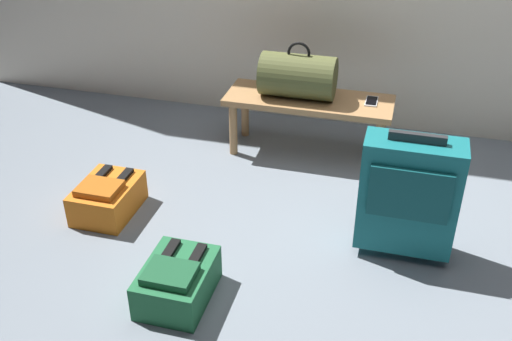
{
  "coord_description": "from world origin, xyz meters",
  "views": [
    {
      "loc": [
        0.19,
        -2.19,
        1.83
      ],
      "look_at": [
        -0.51,
        0.35,
        0.25
      ],
      "focal_mm": 41.7,
      "sensor_mm": 36.0,
      "label": 1
    }
  ],
  "objects_px": {
    "duffel_bag_olive": "(298,76)",
    "backpack_green": "(177,281)",
    "backpack_orange": "(107,197)",
    "bench": "(309,106)",
    "cell_phone": "(371,101)",
    "suitcase_upright_teal": "(408,194)"
  },
  "relations": [
    {
      "from": "bench",
      "to": "backpack_orange",
      "type": "distance_m",
      "value": 1.3
    },
    {
      "from": "cell_phone",
      "to": "backpack_green",
      "type": "xyz_separation_m",
      "value": [
        -0.66,
        -1.48,
        -0.29
      ]
    },
    {
      "from": "suitcase_upright_teal",
      "to": "backpack_orange",
      "type": "relative_size",
      "value": 1.69
    },
    {
      "from": "cell_phone",
      "to": "backpack_orange",
      "type": "distance_m",
      "value": 1.61
    },
    {
      "from": "duffel_bag_olive",
      "to": "backpack_orange",
      "type": "distance_m",
      "value": 1.3
    },
    {
      "from": "backpack_green",
      "to": "backpack_orange",
      "type": "relative_size",
      "value": 1.0
    },
    {
      "from": "suitcase_upright_teal",
      "to": "bench",
      "type": "bearing_deg",
      "value": 126.44
    },
    {
      "from": "duffel_bag_olive",
      "to": "suitcase_upright_teal",
      "type": "xyz_separation_m",
      "value": [
        0.7,
        -0.85,
        -0.18
      ]
    },
    {
      "from": "backpack_green",
      "to": "backpack_orange",
      "type": "xyz_separation_m",
      "value": [
        -0.6,
        0.52,
        0.0
      ]
    },
    {
      "from": "duffel_bag_olive",
      "to": "backpack_green",
      "type": "height_order",
      "value": "duffel_bag_olive"
    },
    {
      "from": "duffel_bag_olive",
      "to": "backpack_orange",
      "type": "xyz_separation_m",
      "value": [
        -0.82,
        -0.92,
        -0.41
      ]
    },
    {
      "from": "duffel_bag_olive",
      "to": "backpack_orange",
      "type": "height_order",
      "value": "duffel_bag_olive"
    },
    {
      "from": "cell_phone",
      "to": "backpack_orange",
      "type": "height_order",
      "value": "cell_phone"
    },
    {
      "from": "cell_phone",
      "to": "suitcase_upright_teal",
      "type": "relative_size",
      "value": 0.22
    },
    {
      "from": "backpack_green",
      "to": "cell_phone",
      "type": "bearing_deg",
      "value": 65.95
    },
    {
      "from": "backpack_green",
      "to": "duffel_bag_olive",
      "type": "bearing_deg",
      "value": 81.33
    },
    {
      "from": "backpack_green",
      "to": "backpack_orange",
      "type": "bearing_deg",
      "value": 139.24
    },
    {
      "from": "bench",
      "to": "backpack_orange",
      "type": "relative_size",
      "value": 2.63
    },
    {
      "from": "bench",
      "to": "cell_phone",
      "type": "bearing_deg",
      "value": 5.67
    },
    {
      "from": "cell_phone",
      "to": "suitcase_upright_teal",
      "type": "distance_m",
      "value": 0.93
    },
    {
      "from": "cell_phone",
      "to": "duffel_bag_olive",
      "type": "bearing_deg",
      "value": -175.28
    },
    {
      "from": "duffel_bag_olive",
      "to": "backpack_green",
      "type": "xyz_separation_m",
      "value": [
        -0.22,
        -1.44,
        -0.41
      ]
    }
  ]
}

